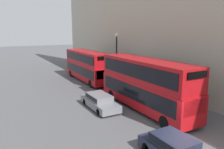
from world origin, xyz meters
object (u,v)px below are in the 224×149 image
bus_leading (145,82)px  car_dark_sedan (174,148)px  bus_second_in_queue (87,65)px  car_hatchback (100,101)px  pedestrian (126,81)px

bus_leading → car_dark_sedan: (-3.40, -7.14, -1.76)m
bus_second_in_queue → car_dark_sedan: bearing=-99.5°
bus_second_in_queue → car_hatchback: bearing=-107.2°
pedestrian → bus_leading: bearing=-110.6°
bus_second_in_queue → pedestrian: (2.87, -5.51, -1.52)m
bus_leading → bus_second_in_queue: bus_leading is taller
car_hatchback → pedestrian: bearing=41.2°
bus_leading → pedestrian: (2.87, 7.64, -1.72)m
bus_leading → pedestrian: bearing=69.4°
car_hatchback → car_dark_sedan: bearing=-90.0°
car_hatchback → bus_second_in_queue: bearing=72.8°
bus_leading → car_hatchback: 4.40m
bus_second_in_queue → car_hatchback: (-3.40, -11.00, -1.59)m
car_dark_sedan → car_hatchback: bearing=90.0°
bus_leading → pedestrian: bus_leading is taller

